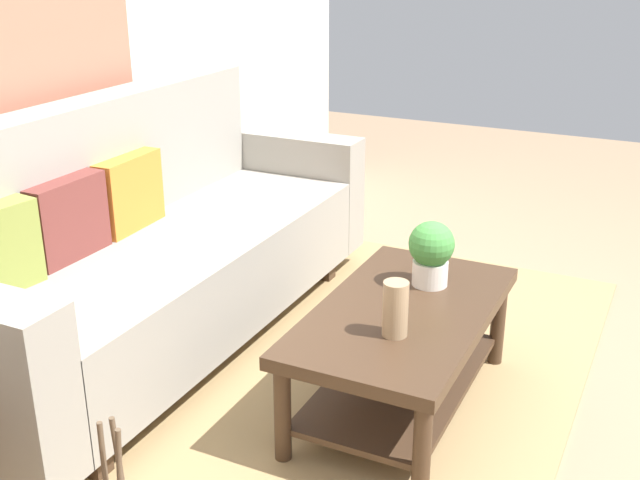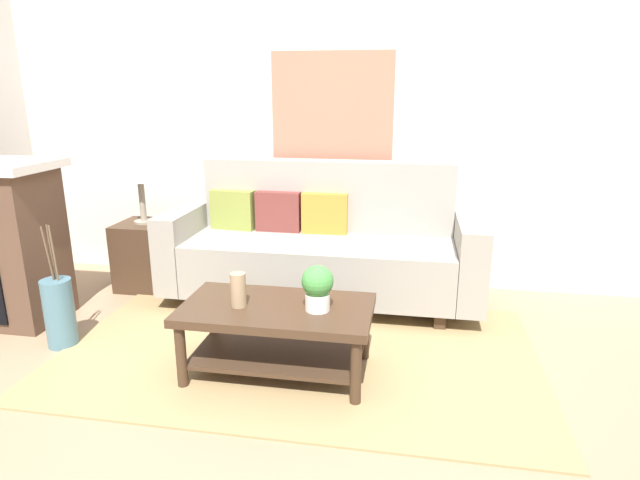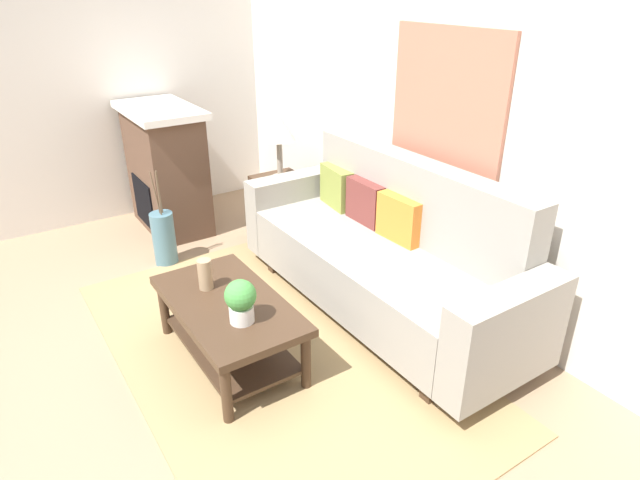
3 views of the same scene
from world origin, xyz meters
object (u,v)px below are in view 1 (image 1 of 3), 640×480
Objects in this scene: throw_pillow_maroon at (66,219)px; potted_plant_tabletop at (431,251)px; throw_pillow_orange at (128,192)px; coffee_table at (403,335)px; couch at (156,250)px; tabletop_vase at (395,309)px; framed_painting at (46,2)px.

potted_plant_tabletop is (0.56, -1.32, -0.11)m from throw_pillow_maroon.
throw_pillow_orange reaches higher than coffee_table.
couch is at bearing 98.44° from potted_plant_tabletop.
throw_pillow_orange is (-0.00, 0.12, 0.25)m from couch.
coffee_table is (-0.07, -1.30, -0.37)m from throw_pillow_orange.
throw_pillow_orange is at bearing 87.11° from coffee_table.
throw_pillow_orange is at bearing 97.66° from potted_plant_tabletop.
couch is 1.25m from tabletop_vase.
throw_pillow_maroon is 1.44m from potted_plant_tabletop.
potted_plant_tabletop is (0.18, -1.32, -0.11)m from throw_pillow_orange.
couch is 2.42× the size of framed_painting.
coffee_table is at bearing -92.89° from throw_pillow_orange.
throw_pillow_maroon is 1.36m from tabletop_vase.
framed_painting is at bearing 87.71° from coffee_table.
couch is 1.18m from coffee_table.
potted_plant_tabletop is at bearing -83.90° from framed_painting.
couch is 2.19× the size of coffee_table.
throw_pillow_orange is 1.33m from potted_plant_tabletop.
throw_pillow_orange is 1.38m from tabletop_vase.
couch is at bearing -18.07° from throw_pillow_maroon.
framed_painting is (0.28, 1.68, 0.93)m from tabletop_vase.
coffee_table is (-0.07, -1.18, -0.12)m from couch.
potted_plant_tabletop is (0.18, -1.19, 0.14)m from couch.
throw_pillow_orange is at bearing 0.00° from throw_pillow_maroon.
throw_pillow_orange is at bearing 90.00° from couch.
couch reaches higher than throw_pillow_orange.
couch is 0.28m from throw_pillow_orange.
potted_plant_tabletop is 0.26× the size of framed_painting.
throw_pillow_orange is 0.33× the size of coffee_table.
tabletop_vase is at bearing -99.33° from framed_painting.
throw_pillow_maroon is 0.38m from throw_pillow_orange.
framed_painting is at bearing 96.10° from potted_plant_tabletop.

